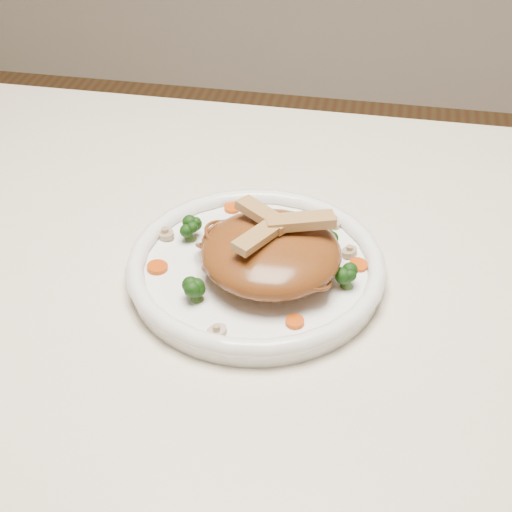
# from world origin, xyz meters

# --- Properties ---
(table) EXTENTS (1.20, 0.80, 0.75)m
(table) POSITION_xyz_m (0.00, 0.00, 0.65)
(table) COLOR beige
(table) RESTS_ON ground
(plate) EXTENTS (0.28, 0.28, 0.02)m
(plate) POSITION_xyz_m (-0.00, -0.01, 0.76)
(plate) COLOR white
(plate) RESTS_ON table
(noodle_mound) EXTENTS (0.17, 0.17, 0.05)m
(noodle_mound) POSITION_xyz_m (0.02, -0.02, 0.79)
(noodle_mound) COLOR brown
(noodle_mound) RESTS_ON plate
(chicken_a) EXTENTS (0.08, 0.04, 0.01)m
(chicken_a) POSITION_xyz_m (0.04, -0.00, 0.83)
(chicken_a) COLOR tan
(chicken_a) RESTS_ON noodle_mound
(chicken_b) EXTENTS (0.07, 0.05, 0.01)m
(chicken_b) POSITION_xyz_m (0.01, 0.00, 0.83)
(chicken_b) COLOR tan
(chicken_b) RESTS_ON noodle_mound
(chicken_c) EXTENTS (0.05, 0.06, 0.01)m
(chicken_c) POSITION_xyz_m (0.01, -0.04, 0.83)
(chicken_c) COLOR tan
(chicken_c) RESTS_ON noodle_mound
(broccoli_0) EXTENTS (0.03, 0.03, 0.03)m
(broccoli_0) POSITION_xyz_m (0.07, 0.03, 0.78)
(broccoli_0) COLOR #11360B
(broccoli_0) RESTS_ON plate
(broccoli_1) EXTENTS (0.03, 0.03, 0.03)m
(broccoli_1) POSITION_xyz_m (-0.08, 0.02, 0.78)
(broccoli_1) COLOR #11360B
(broccoli_1) RESTS_ON plate
(broccoli_2) EXTENTS (0.03, 0.03, 0.03)m
(broccoli_2) POSITION_xyz_m (-0.05, -0.08, 0.78)
(broccoli_2) COLOR #11360B
(broccoli_2) RESTS_ON plate
(broccoli_3) EXTENTS (0.03, 0.03, 0.03)m
(broccoli_3) POSITION_xyz_m (0.10, -0.03, 0.78)
(broccoli_3) COLOR #11360B
(broccoli_3) RESTS_ON plate
(carrot_0) EXTENTS (0.02, 0.02, 0.00)m
(carrot_0) POSITION_xyz_m (0.06, 0.07, 0.77)
(carrot_0) COLOR #CD4F07
(carrot_0) RESTS_ON plate
(carrot_1) EXTENTS (0.03, 0.03, 0.00)m
(carrot_1) POSITION_xyz_m (-0.10, -0.03, 0.77)
(carrot_1) COLOR #CD4F07
(carrot_1) RESTS_ON plate
(carrot_2) EXTENTS (0.03, 0.03, 0.00)m
(carrot_2) POSITION_xyz_m (0.11, 0.01, 0.77)
(carrot_2) COLOR #CD4F07
(carrot_2) RESTS_ON plate
(carrot_3) EXTENTS (0.02, 0.02, 0.00)m
(carrot_3) POSITION_xyz_m (-0.05, 0.09, 0.77)
(carrot_3) COLOR #CD4F07
(carrot_3) RESTS_ON plate
(carrot_4) EXTENTS (0.02, 0.02, 0.00)m
(carrot_4) POSITION_xyz_m (0.05, -0.09, 0.77)
(carrot_4) COLOR #CD4F07
(carrot_4) RESTS_ON plate
(mushroom_0) EXTENTS (0.03, 0.03, 0.01)m
(mushroom_0) POSITION_xyz_m (-0.02, -0.12, 0.77)
(mushroom_0) COLOR tan
(mushroom_0) RESTS_ON plate
(mushroom_1) EXTENTS (0.03, 0.03, 0.01)m
(mushroom_1) POSITION_xyz_m (0.10, 0.03, 0.77)
(mushroom_1) COLOR tan
(mushroom_1) RESTS_ON plate
(mushroom_2) EXTENTS (0.04, 0.04, 0.01)m
(mushroom_2) POSITION_xyz_m (-0.11, 0.02, 0.77)
(mushroom_2) COLOR tan
(mushroom_2) RESTS_ON plate
(mushroom_3) EXTENTS (0.03, 0.03, 0.01)m
(mushroom_3) POSITION_xyz_m (0.07, 0.08, 0.77)
(mushroom_3) COLOR tan
(mushroom_3) RESTS_ON plate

